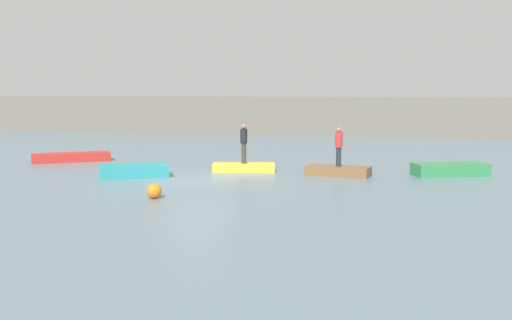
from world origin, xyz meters
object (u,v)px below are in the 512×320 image
person_red_shirt (339,145)px  mooring_buoy (154,191)px  rowboat_green (450,169)px  rowboat_red (71,157)px  person_dark_shirt (244,141)px  rowboat_teal (134,171)px  rowboat_brown (338,171)px  rowboat_yellow (244,167)px

person_red_shirt → mooring_buoy: person_red_shirt is taller
rowboat_green → rowboat_red: bearing=155.5°
rowboat_red → person_dark_shirt: 9.77m
mooring_buoy → rowboat_teal: bearing=120.3°
rowboat_teal → rowboat_brown: rowboat_teal is taller
rowboat_red → rowboat_green: size_ratio=1.20×
rowboat_red → rowboat_brown: size_ratio=1.42×
person_red_shirt → mooring_buoy: 9.08m
rowboat_red → rowboat_green: bearing=-35.3°
rowboat_brown → rowboat_red: bearing=-178.4°
rowboat_green → mooring_buoy: (-10.69, -7.89, -0.01)m
rowboat_brown → person_dark_shirt: person_dark_shirt is taller
rowboat_red → rowboat_green: 18.74m
person_dark_shirt → mooring_buoy: bearing=-101.9°
mooring_buoy → person_dark_shirt: bearing=78.1°
rowboat_yellow → mooring_buoy: (-1.53, -7.27, 0.08)m
person_red_shirt → rowboat_brown: bearing=-90.0°
rowboat_teal → person_red_shirt: size_ratio=1.68×
person_dark_shirt → rowboat_brown: bearing=-5.9°
rowboat_red → rowboat_teal: rowboat_teal is taller
person_red_shirt → mooring_buoy: size_ratio=3.26×
person_dark_shirt → rowboat_red: bearing=170.1°
rowboat_yellow → rowboat_green: size_ratio=0.87×
rowboat_brown → person_dark_shirt: bearing=-175.7°
rowboat_red → mooring_buoy: size_ratio=7.40×
rowboat_green → person_dark_shirt: bearing=162.6°
mooring_buoy → person_red_shirt: bearing=49.2°
person_dark_shirt → rowboat_yellow: bearing=-90.0°
rowboat_yellow → person_dark_shirt: person_dark_shirt is taller
rowboat_brown → mooring_buoy: size_ratio=5.19×
rowboat_yellow → rowboat_brown: rowboat_brown is taller
rowboat_green → rowboat_teal: bearing=172.6°
rowboat_yellow → person_red_shirt: (4.36, -0.45, 1.18)m
rowboat_yellow → mooring_buoy: size_ratio=5.38×
mooring_buoy → rowboat_brown: bearing=49.2°
rowboat_yellow → rowboat_brown: (4.36, -0.45, 0.02)m
rowboat_red → rowboat_brown: rowboat_red is taller
rowboat_green → person_red_shirt: (-4.80, -1.07, 1.09)m
rowboat_teal → rowboat_brown: size_ratio=1.06×
rowboat_teal → rowboat_brown: 8.86m
rowboat_red → rowboat_green: rowboat_green is taller
mooring_buoy → rowboat_yellow: bearing=78.1°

